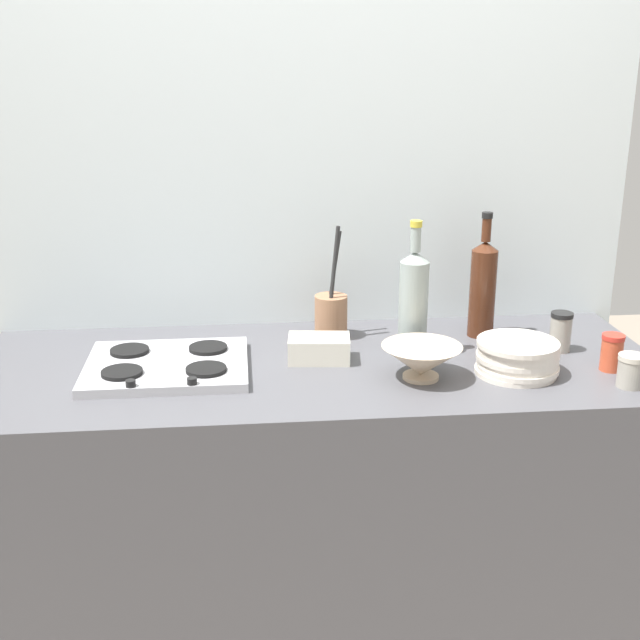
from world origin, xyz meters
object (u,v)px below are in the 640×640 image
object	(u,v)px
condiment_jar_rear	(631,371)
wine_bottle_leftmost	(413,301)
plate_stack	(517,357)
stovetop_hob	(167,365)
condiment_jar_spare	(561,332)
wine_bottle_mid_left	(483,287)
mixing_bowl	(421,361)
condiment_jar_front	(612,352)
butter_dish	(320,349)
utensil_crock	(331,314)

from	to	relation	value
condiment_jar_rear	wine_bottle_leftmost	bearing A→B (deg)	150.19
plate_stack	condiment_jar_rear	size ratio (longest dim) A/B	2.61
plate_stack	stovetop_hob	bearing A→B (deg)	173.11
plate_stack	condiment_jar_spare	world-z (taller)	condiment_jar_spare
stovetop_hob	wine_bottle_mid_left	world-z (taller)	wine_bottle_mid_left
mixing_bowl	condiment_jar_rear	distance (m)	0.51
stovetop_hob	condiment_jar_front	distance (m)	1.14
butter_dish	condiment_jar_front	size ratio (longest dim) A/B	1.68
stovetop_hob	mixing_bowl	size ratio (longest dim) A/B	2.04
stovetop_hob	condiment_jar_rear	bearing A→B (deg)	-11.04
utensil_crock	condiment_jar_rear	xyz separation A→B (m)	(0.68, -0.44, -0.03)
condiment_jar_front	condiment_jar_spare	world-z (taller)	condiment_jar_spare
stovetop_hob	condiment_jar_spare	size ratio (longest dim) A/B	3.76
butter_dish	condiment_jar_front	xyz separation A→B (m)	(0.74, -0.14, 0.02)
plate_stack	mixing_bowl	size ratio (longest dim) A/B	1.06
butter_dish	condiment_jar_rear	world-z (taller)	condiment_jar_rear
condiment_jar_spare	wine_bottle_leftmost	bearing A→B (deg)	177.83
plate_stack	utensil_crock	bearing A→B (deg)	143.57
wine_bottle_leftmost	butter_dish	world-z (taller)	wine_bottle_leftmost
plate_stack	condiment_jar_rear	world-z (taller)	plate_stack
wine_bottle_mid_left	butter_dish	size ratio (longest dim) A/B	2.22
stovetop_hob	condiment_jar_spare	world-z (taller)	condiment_jar_spare
condiment_jar_rear	utensil_crock	bearing A→B (deg)	147.40
wine_bottle_mid_left	condiment_jar_front	distance (m)	0.40
plate_stack	butter_dish	distance (m)	0.51
mixing_bowl	condiment_jar_rear	size ratio (longest dim) A/B	2.47
condiment_jar_front	mixing_bowl	bearing A→B (deg)	-179.05
plate_stack	wine_bottle_mid_left	world-z (taller)	wine_bottle_mid_left
stovetop_hob	condiment_jar_spare	bearing A→B (deg)	2.19
plate_stack	utensil_crock	xyz separation A→B (m)	(-0.44, 0.32, 0.02)
wine_bottle_leftmost	condiment_jar_front	world-z (taller)	wine_bottle_leftmost
mixing_bowl	condiment_jar_front	xyz separation A→B (m)	(0.50, 0.01, 0.00)
plate_stack	wine_bottle_leftmost	world-z (taller)	wine_bottle_leftmost
stovetop_hob	condiment_jar_front	size ratio (longest dim) A/B	4.29
butter_dish	condiment_jar_spare	world-z (taller)	condiment_jar_spare
stovetop_hob	butter_dish	world-z (taller)	butter_dish
wine_bottle_leftmost	mixing_bowl	world-z (taller)	wine_bottle_leftmost
stovetop_hob	condiment_jar_spare	xyz separation A→B (m)	(1.05, 0.04, 0.04)
condiment_jar_rear	condiment_jar_front	bearing A→B (deg)	89.39
wine_bottle_leftmost	condiment_jar_spare	bearing A→B (deg)	-2.17
butter_dish	plate_stack	bearing A→B (deg)	-16.05
butter_dish	condiment_jar_front	world-z (taller)	condiment_jar_front
wine_bottle_mid_left	mixing_bowl	size ratio (longest dim) A/B	1.78
wine_bottle_mid_left	mixing_bowl	distance (m)	0.40
mixing_bowl	condiment_jar_front	world-z (taller)	condiment_jar_front
plate_stack	wine_bottle_mid_left	size ratio (longest dim) A/B	0.60
stovetop_hob	butter_dish	size ratio (longest dim) A/B	2.54
condiment_jar_rear	stovetop_hob	bearing A→B (deg)	168.96
plate_stack	butter_dish	bearing A→B (deg)	163.95
butter_dish	stovetop_hob	bearing A→B (deg)	-175.13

